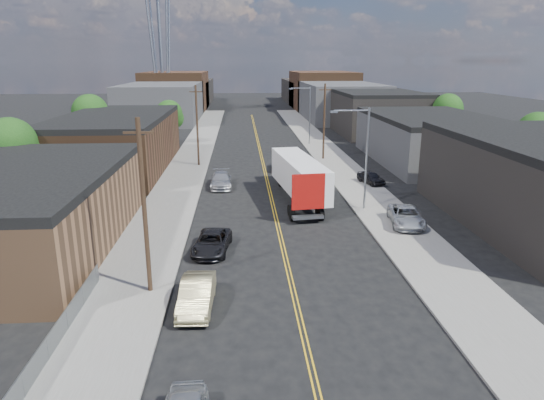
{
  "coord_description": "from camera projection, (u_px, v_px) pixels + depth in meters",
  "views": [
    {
      "loc": [
        -2.9,
        -15.67,
        12.8
      ],
      "look_at": [
        -0.54,
        20.07,
        2.5
      ],
      "focal_mm": 32.0,
      "sensor_mm": 36.0,
      "label": 1
    }
  ],
  "objects": [
    {
      "name": "ground",
      "position": [
        259.0,
        145.0,
        76.29
      ],
      "size": [
        260.0,
        260.0,
        0.0
      ],
      "primitive_type": "plane",
      "color": "black",
      "rests_on": "ground"
    },
    {
      "name": "centerline",
      "position": [
        263.0,
        165.0,
        61.9
      ],
      "size": [
        0.32,
        120.0,
        0.01
      ],
      "primitive_type": "cube",
      "color": "gold",
      "rests_on": "ground"
    },
    {
      "name": "sidewalk_left",
      "position": [
        189.0,
        165.0,
        61.28
      ],
      "size": [
        5.0,
        140.0,
        0.15
      ],
      "primitive_type": "cube",
      "color": "slate",
      "rests_on": "ground"
    },
    {
      "name": "sidewalk_right",
      "position": [
        337.0,
        163.0,
        62.48
      ],
      "size": [
        5.0,
        140.0,
        0.15
      ],
      "primitive_type": "cube",
      "color": "slate",
      "rests_on": "ground"
    },
    {
      "name": "warehouse_tan",
      "position": [
        27.0,
        208.0,
        34.1
      ],
      "size": [
        12.0,
        22.0,
        5.6
      ],
      "color": "brown",
      "rests_on": "ground"
    },
    {
      "name": "warehouse_brown",
      "position": [
        116.0,
        142.0,
        58.9
      ],
      "size": [
        12.0,
        26.0,
        6.6
      ],
      "color": "#452C1B",
      "rests_on": "ground"
    },
    {
      "name": "industrial_right_b",
      "position": [
        431.0,
        138.0,
        63.41
      ],
      "size": [
        14.0,
        24.0,
        6.1
      ],
      "color": "#363638",
      "rests_on": "ground"
    },
    {
      "name": "industrial_right_c",
      "position": [
        377.0,
        112.0,
        88.14
      ],
      "size": [
        14.0,
        22.0,
        7.6
      ],
      "color": "black",
      "rests_on": "ground"
    },
    {
      "name": "skyline_left_a",
      "position": [
        163.0,
        102.0,
        107.49
      ],
      "size": [
        16.0,
        30.0,
        8.0
      ],
      "primitive_type": "cube",
      "color": "#363638",
      "rests_on": "ground"
    },
    {
      "name": "skyline_right_a",
      "position": [
        340.0,
        101.0,
        110.01
      ],
      "size": [
        16.0,
        30.0,
        8.0
      ],
      "primitive_type": "cube",
      "color": "#363638",
      "rests_on": "ground"
    },
    {
      "name": "skyline_left_b",
      "position": [
        176.0,
        91.0,
        131.19
      ],
      "size": [
        16.0,
        26.0,
        10.0
      ],
      "primitive_type": "cube",
      "color": "#452C1B",
      "rests_on": "ground"
    },
    {
      "name": "skyline_right_b",
      "position": [
        322.0,
        90.0,
        133.71
      ],
      "size": [
        16.0,
        26.0,
        10.0
      ],
      "primitive_type": "cube",
      "color": "#452C1B",
      "rests_on": "ground"
    },
    {
      "name": "skyline_left_c",
      "position": [
        184.0,
        92.0,
        150.78
      ],
      "size": [
        16.0,
        40.0,
        7.0
      ],
      "primitive_type": "cube",
      "color": "black",
      "rests_on": "ground"
    },
    {
      "name": "skyline_right_c",
      "position": [
        312.0,
        92.0,
        153.3
      ],
      "size": [
        16.0,
        40.0,
        7.0
      ],
      "primitive_type": "cube",
      "color": "black",
      "rests_on": "ground"
    },
    {
      "name": "streetlight_near",
      "position": [
        362.0,
        151.0,
        41.73
      ],
      "size": [
        3.39,
        0.25,
        9.0
      ],
      "color": "gray",
      "rests_on": "ground"
    },
    {
      "name": "streetlight_far",
      "position": [
        307.0,
        111.0,
        75.3
      ],
      "size": [
        3.39,
        0.25,
        9.0
      ],
      "color": "gray",
      "rests_on": "ground"
    },
    {
      "name": "utility_pole_left_near",
      "position": [
        144.0,
        207.0,
        26.4
      ],
      "size": [
        1.6,
        0.26,
        10.0
      ],
      "color": "black",
      "rests_on": "ground"
    },
    {
      "name": "utility_pole_left_far",
      "position": [
        197.0,
        125.0,
        59.97
      ],
      "size": [
        1.6,
        0.26,
        10.0
      ],
      "color": "black",
      "rests_on": "ground"
    },
    {
      "name": "utility_pole_right",
      "position": [
        324.0,
        121.0,
        63.88
      ],
      "size": [
        1.6,
        0.26,
        10.0
      ],
      "color": "black",
      "rests_on": "ground"
    },
    {
      "name": "chainlink_fence",
      "position": [
        47.0,
        349.0,
        21.2
      ],
      "size": [
        0.05,
        16.0,
        1.22
      ],
      "color": "slate",
      "rests_on": "ground"
    },
    {
      "name": "tree_left_near",
      "position": [
        12.0,
        147.0,
        44.58
      ],
      "size": [
        4.85,
        4.76,
        7.91
      ],
      "color": "black",
      "rests_on": "ground"
    },
    {
      "name": "tree_left_mid",
      "position": [
        91.0,
        115.0,
        68.47
      ],
      "size": [
        5.1,
        5.04,
        8.37
      ],
      "color": "black",
      "rests_on": "ground"
    },
    {
      "name": "tree_left_far",
      "position": [
        170.0,
        115.0,
        76.07
      ],
      "size": [
        4.35,
        4.2,
        6.97
      ],
      "color": "black",
      "rests_on": "ground"
    },
    {
      "name": "tree_right_near",
      "position": [
        537.0,
        135.0,
        53.82
      ],
      "size": [
        4.6,
        4.48,
        7.44
      ],
      "color": "black",
      "rests_on": "ground"
    },
    {
      "name": "tree_right_far",
      "position": [
        448.0,
        111.0,
        76.76
      ],
      "size": [
        4.85,
        4.76,
        7.91
      ],
      "color": "black",
      "rests_on": "ground"
    },
    {
      "name": "semi_truck",
      "position": [
        297.0,
        174.0,
        46.45
      ],
      "size": [
        4.28,
        16.22,
        4.17
      ],
      "rotation": [
        0.0,
        0.0,
        0.13
      ],
      "color": "white",
      "rests_on": "ground"
    },
    {
      "name": "car_left_b",
      "position": [
        197.0,
        295.0,
        25.86
      ],
      "size": [
        1.86,
        4.87,
        1.59
      ],
      "primitive_type": "imported",
      "rotation": [
        0.0,
        0.0,
        -0.04
      ],
      "color": "tan",
      "rests_on": "ground"
    },
    {
      "name": "car_left_c",
      "position": [
        212.0,
        242.0,
        33.59
      ],
      "size": [
        2.88,
        5.2,
        1.38
      ],
      "primitive_type": "imported",
      "rotation": [
        0.0,
        0.0,
        -0.12
      ],
      "color": "black",
      "rests_on": "ground"
    },
    {
      "name": "car_left_d",
      "position": [
        221.0,
        180.0,
        50.89
      ],
      "size": [
        2.26,
        5.34,
        1.54
      ],
      "primitive_type": "imported",
      "rotation": [
        0.0,
        0.0,
        0.02
      ],
      "color": "#A2A3A7",
      "rests_on": "ground"
    },
    {
      "name": "car_right_lot_a",
      "position": [
        406.0,
        216.0,
        38.68
      ],
      "size": [
        3.23,
        5.61,
        1.47
      ],
      "primitive_type": "imported",
      "rotation": [
        0.0,
        0.0,
        -0.15
      ],
      "color": "silver",
      "rests_on": "sidewalk_right"
    },
    {
      "name": "car_right_lot_c",
      "position": [
        371.0,
        177.0,
        51.82
      ],
      "size": [
        2.65,
        4.18,
        1.32
      ],
      "primitive_type": "imported",
      "rotation": [
        0.0,
        0.0,
        0.3
      ],
      "color": "black",
      "rests_on": "sidewalk_right"
    },
    {
      "name": "car_ahead_truck",
      "position": [
        281.0,
        164.0,
        58.96
      ],
      "size": [
        2.73,
        5.19,
        1.39
      ],
      "primitive_type": "imported",
      "rotation": [
        0.0,
        0.0,
        -0.08
      ],
      "color": "black",
      "rests_on": "ground"
    }
  ]
}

